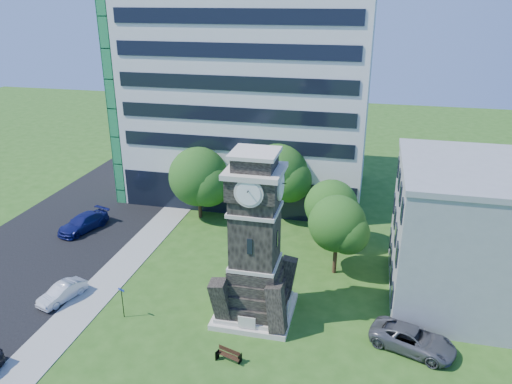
% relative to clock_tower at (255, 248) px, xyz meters
% --- Properties ---
extents(ground, '(160.00, 160.00, 0.00)m').
position_rel_clock_tower_xyz_m(ground, '(-3.00, -2.00, -5.28)').
color(ground, '#285317').
rests_on(ground, ground).
extents(sidewalk, '(3.00, 70.00, 0.06)m').
position_rel_clock_tower_xyz_m(sidewalk, '(-12.50, 3.00, -5.25)').
color(sidewalk, gray).
rests_on(sidewalk, ground).
extents(street, '(14.00, 80.00, 0.02)m').
position_rel_clock_tower_xyz_m(street, '(-21.00, 3.00, -5.27)').
color(street, black).
rests_on(street, ground).
extents(clock_tower, '(5.40, 5.40, 12.22)m').
position_rel_clock_tower_xyz_m(clock_tower, '(0.00, 0.00, 0.00)').
color(clock_tower, beige).
rests_on(clock_tower, ground).
extents(office_tall, '(26.20, 15.11, 28.60)m').
position_rel_clock_tower_xyz_m(office_tall, '(-6.20, 23.84, 8.94)').
color(office_tall, white).
rests_on(office_tall, ground).
extents(office_low, '(15.20, 12.20, 10.40)m').
position_rel_clock_tower_xyz_m(office_low, '(16.97, 6.00, -0.07)').
color(office_low, '#949699').
rests_on(office_low, ground).
extents(car_street_mid, '(2.44, 4.07, 1.27)m').
position_rel_clock_tower_xyz_m(car_street_mid, '(-14.49, -1.69, -4.65)').
color(car_street_mid, '#B6B9BE').
rests_on(car_street_mid, ground).
extents(car_street_north, '(3.71, 5.76, 1.55)m').
position_rel_clock_tower_xyz_m(car_street_north, '(-19.45, 9.44, -4.50)').
color(car_street_north, navy).
rests_on(car_street_north, ground).
extents(car_east_lot, '(5.94, 4.15, 1.51)m').
position_rel_clock_tower_xyz_m(car_east_lot, '(10.82, -1.49, -4.53)').
color(car_east_lot, '#535358').
rests_on(car_east_lot, ground).
extents(park_bench, '(1.58, 0.42, 0.82)m').
position_rel_clock_tower_xyz_m(park_bench, '(-0.45, -5.24, -4.85)').
color(park_bench, black).
rests_on(park_bench, ground).
extents(street_sign, '(0.58, 0.06, 2.41)m').
position_rel_clock_tower_xyz_m(street_sign, '(-9.00, -2.61, -3.77)').
color(street_sign, black).
rests_on(street_sign, ground).
extents(tree_nw, '(6.57, 5.97, 7.43)m').
position_rel_clock_tower_xyz_m(tree_nw, '(-9.31, 14.95, -1.01)').
color(tree_nw, '#332114').
rests_on(tree_nw, ground).
extents(tree_nc, '(6.45, 5.86, 8.00)m').
position_rel_clock_tower_xyz_m(tree_nc, '(-1.41, 16.49, -0.42)').
color(tree_nc, '#332114').
rests_on(tree_nc, ground).
extents(tree_ne, '(5.20, 4.72, 6.28)m').
position_rel_clock_tower_xyz_m(tree_ne, '(4.24, 11.79, -1.52)').
color(tree_ne, '#332114').
rests_on(tree_ne, ground).
extents(tree_east, '(5.04, 4.59, 6.76)m').
position_rel_clock_tower_xyz_m(tree_east, '(5.12, 7.03, -1.00)').
color(tree_east, '#332114').
rests_on(tree_east, ground).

